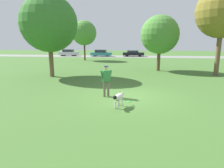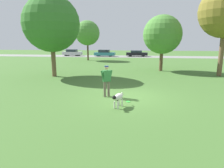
{
  "view_description": "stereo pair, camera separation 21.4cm",
  "coord_description": "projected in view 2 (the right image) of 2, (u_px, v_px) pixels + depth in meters",
  "views": [
    {
      "loc": [
        0.46,
        -10.62,
        2.96
      ],
      "look_at": [
        -0.7,
        -0.97,
        0.9
      ],
      "focal_mm": 32.0,
      "sensor_mm": 36.0,
      "label": 1
    },
    {
      "loc": [
        0.68,
        -10.59,
        2.96
      ],
      "look_at": [
        -0.7,
        -0.97,
        0.9
      ],
      "focal_mm": 32.0,
      "sensor_mm": 36.0,
      "label": 2
    }
  ],
  "objects": [
    {
      "name": "tree_mid_center",
      "position": [
        162.0,
        35.0,
        20.02
      ],
      "size": [
        3.87,
        3.87,
        5.61
      ],
      "color": "brown",
      "rests_on": "ground_plane"
    },
    {
      "name": "dog",
      "position": [
        118.0,
        98.0,
        9.08
      ],
      "size": [
        0.53,
        1.06,
        0.66
      ],
      "rotation": [
        0.0,
        0.0,
        4.37
      ],
      "color": "silver",
      "rests_on": "ground_plane"
    },
    {
      "name": "far_road_strip",
      "position": [
        137.0,
        57.0,
        40.71
      ],
      "size": [
        120.0,
        6.0,
        0.01
      ],
      "color": "gray",
      "rests_on": "ground_plane"
    },
    {
      "name": "person",
      "position": [
        107.0,
        78.0,
        10.81
      ],
      "size": [
        0.63,
        0.43,
        1.7
      ],
      "rotation": [
        0.0,
        0.0,
        0.54
      ],
      "color": "#665B4C",
      "rests_on": "ground_plane"
    },
    {
      "name": "tree_far_left",
      "position": [
        87.0,
        33.0,
        31.76
      ],
      "size": [
        3.91,
        3.91,
        6.3
      ],
      "color": "#4C3826",
      "rests_on": "ground_plane"
    },
    {
      "name": "parked_car_black",
      "position": [
        137.0,
        53.0,
        40.95
      ],
      "size": [
        4.37,
        1.98,
        1.25
      ],
      "rotation": [
        0.0,
        0.0,
        0.04
      ],
      "color": "black",
      "rests_on": "ground_plane"
    },
    {
      "name": "ground_plane",
      "position": [
        127.0,
        97.0,
        10.96
      ],
      "size": [
        120.0,
        120.0,
        0.0
      ],
      "primitive_type": "plane",
      "color": "#426B2D"
    },
    {
      "name": "parked_car_silver",
      "position": [
        72.0,
        53.0,
        42.8
      ],
      "size": [
        4.03,
        1.86,
        1.39
      ],
      "rotation": [
        0.0,
        0.0,
        0.01
      ],
      "color": "#B7B7BC",
      "rests_on": "ground_plane"
    },
    {
      "name": "frisbee",
      "position": [
        128.0,
        102.0,
        10.04
      ],
      "size": [
        0.22,
        0.22,
        0.02
      ],
      "color": "#33D838",
      "rests_on": "ground_plane"
    },
    {
      "name": "tree_near_left",
      "position": [
        51.0,
        24.0,
        16.57
      ],
      "size": [
        4.7,
        4.7,
        6.8
      ],
      "color": "brown",
      "rests_on": "ground_plane"
    },
    {
      "name": "parked_car_teal",
      "position": [
        105.0,
        53.0,
        41.45
      ],
      "size": [
        4.29,
        1.81,
        1.36
      ],
      "rotation": [
        0.0,
        0.0,
        -0.02
      ],
      "color": "teal",
      "rests_on": "ground_plane"
    }
  ]
}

